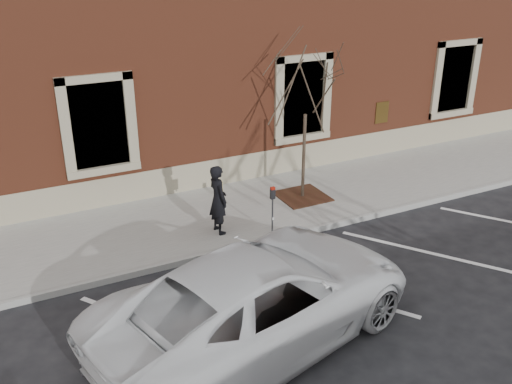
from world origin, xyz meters
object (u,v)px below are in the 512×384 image
man (218,199)px  sapling (306,90)px  parking_meter (273,202)px  white_truck (259,298)px

man → sapling: (2.90, 0.88, 2.14)m
parking_meter → man: bearing=135.6°
sapling → white_truck: 6.52m
man → sapling: sapling is taller
man → parking_meter: 1.30m
man → parking_meter: bearing=-125.4°
man → white_truck: man is taller
parking_meter → sapling: 3.19m
man → white_truck: (-0.89, -3.92, -0.14)m
sapling → white_truck: bearing=-128.3°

